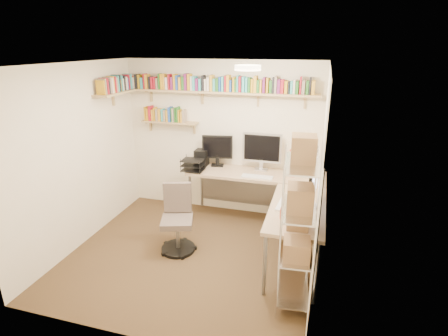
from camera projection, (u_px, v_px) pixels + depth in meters
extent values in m
plane|color=#442F1D|center=(191.00, 254.00, 4.78)|extent=(3.20, 3.20, 0.00)
cube|color=#F0E4C3|center=(221.00, 139.00, 5.72)|extent=(3.20, 0.04, 2.50)
cube|color=#F0E4C3|center=(78.00, 158.00, 4.77)|extent=(0.04, 3.00, 2.50)
cube|color=#F0E4C3|center=(319.00, 181.00, 3.95)|extent=(0.04, 3.00, 2.50)
cube|color=#F0E4C3|center=(123.00, 224.00, 3.00)|extent=(3.20, 0.04, 2.50)
cube|color=silver|center=(184.00, 64.00, 3.94)|extent=(3.20, 3.00, 0.04)
cube|color=silver|center=(322.00, 143.00, 4.35)|extent=(0.01, 0.30, 0.42)
cube|color=white|center=(321.00, 156.00, 4.00)|extent=(0.01, 0.28, 0.38)
cylinder|color=#FFEAC6|center=(248.00, 68.00, 3.96)|extent=(0.30, 0.30, 0.06)
cube|color=tan|center=(219.00, 92.00, 5.35)|extent=(3.05, 0.25, 0.03)
cube|color=tan|center=(118.00, 92.00, 5.34)|extent=(0.25, 1.00, 0.03)
cube|color=tan|center=(170.00, 122.00, 5.76)|extent=(0.95, 0.20, 0.02)
cube|color=tan|center=(150.00, 93.00, 5.74)|extent=(0.03, 0.20, 0.20)
cube|color=tan|center=(202.00, 95.00, 5.51)|extent=(0.03, 0.20, 0.20)
cube|color=tan|center=(258.00, 98.00, 5.28)|extent=(0.03, 0.20, 0.20)
cube|color=tan|center=(305.00, 99.00, 5.10)|extent=(0.03, 0.20, 0.20)
cube|color=#A91626|center=(133.00, 82.00, 5.69)|extent=(0.04, 0.14, 0.18)
cube|color=gold|center=(135.00, 82.00, 5.68)|extent=(0.03, 0.13, 0.18)
cube|color=black|center=(138.00, 81.00, 5.66)|extent=(0.04, 0.14, 0.22)
cube|color=#C08D16|center=(140.00, 81.00, 5.65)|extent=(0.03, 0.13, 0.22)
cube|color=teal|center=(143.00, 83.00, 5.64)|extent=(0.04, 0.15, 0.17)
cube|color=#A91626|center=(145.00, 81.00, 5.62)|extent=(0.02, 0.13, 0.23)
cube|color=gold|center=(148.00, 81.00, 5.61)|extent=(0.04, 0.14, 0.22)
cube|color=black|center=(151.00, 83.00, 5.60)|extent=(0.04, 0.11, 0.19)
cube|color=#A91626|center=(153.00, 83.00, 5.59)|extent=(0.03, 0.14, 0.19)
cube|color=#A91626|center=(156.00, 83.00, 5.58)|extent=(0.03, 0.13, 0.19)
cube|color=gray|center=(158.00, 83.00, 5.57)|extent=(0.03, 0.12, 0.17)
cube|color=#266521|center=(160.00, 81.00, 5.55)|extent=(0.03, 0.11, 0.24)
cube|color=#C08D16|center=(163.00, 81.00, 5.54)|extent=(0.04, 0.13, 0.24)
cube|color=gold|center=(165.00, 82.00, 5.53)|extent=(0.03, 0.11, 0.24)
cube|color=beige|center=(167.00, 83.00, 5.53)|extent=(0.04, 0.12, 0.19)
cube|color=#A91626|center=(170.00, 82.00, 5.51)|extent=(0.03, 0.12, 0.24)
cube|color=#6D1D5A|center=(173.00, 83.00, 5.51)|extent=(0.04, 0.11, 0.19)
cube|color=#C08D16|center=(175.00, 82.00, 5.49)|extent=(0.04, 0.13, 0.24)
cube|color=#214AAB|center=(178.00, 82.00, 5.48)|extent=(0.03, 0.14, 0.22)
cube|color=gold|center=(181.00, 84.00, 5.47)|extent=(0.04, 0.12, 0.19)
cube|color=#266521|center=(184.00, 83.00, 5.45)|extent=(0.04, 0.12, 0.20)
cube|color=#6D1D5A|center=(187.00, 82.00, 5.44)|extent=(0.04, 0.14, 0.25)
cube|color=#C08D16|center=(190.00, 82.00, 5.42)|extent=(0.04, 0.12, 0.25)
cube|color=beige|center=(192.00, 83.00, 5.42)|extent=(0.03, 0.14, 0.21)
cube|color=teal|center=(195.00, 83.00, 5.41)|extent=(0.04, 0.14, 0.21)
cube|color=#6D1D5A|center=(198.00, 84.00, 5.40)|extent=(0.04, 0.14, 0.18)
cube|color=teal|center=(201.00, 85.00, 5.39)|extent=(0.03, 0.14, 0.18)
cube|color=black|center=(204.00, 83.00, 5.37)|extent=(0.03, 0.13, 0.23)
cube|color=beige|center=(206.00, 85.00, 5.37)|extent=(0.03, 0.11, 0.18)
cube|color=beige|center=(209.00, 84.00, 5.35)|extent=(0.04, 0.12, 0.21)
cube|color=gold|center=(212.00, 83.00, 5.33)|extent=(0.04, 0.15, 0.24)
cube|color=teal|center=(215.00, 85.00, 5.33)|extent=(0.04, 0.11, 0.18)
cube|color=#266521|center=(218.00, 85.00, 5.31)|extent=(0.04, 0.14, 0.19)
cube|color=#214AAB|center=(221.00, 84.00, 5.30)|extent=(0.03, 0.14, 0.21)
cube|color=teal|center=(223.00, 84.00, 5.29)|extent=(0.03, 0.14, 0.22)
cube|color=#A91626|center=(226.00, 84.00, 5.28)|extent=(0.03, 0.12, 0.23)
cube|color=gold|center=(229.00, 83.00, 5.26)|extent=(0.04, 0.14, 0.24)
cube|color=#214AAB|center=(231.00, 86.00, 5.26)|extent=(0.03, 0.14, 0.17)
cube|color=#C08D16|center=(234.00, 84.00, 5.24)|extent=(0.03, 0.12, 0.21)
cube|color=#266521|center=(236.00, 85.00, 5.24)|extent=(0.03, 0.14, 0.20)
cube|color=teal|center=(238.00, 84.00, 5.22)|extent=(0.02, 0.15, 0.24)
cube|color=#A91626|center=(241.00, 84.00, 5.22)|extent=(0.03, 0.13, 0.23)
cube|color=teal|center=(244.00, 84.00, 5.20)|extent=(0.04, 0.13, 0.23)
cube|color=teal|center=(247.00, 85.00, 5.19)|extent=(0.03, 0.12, 0.22)
cube|color=#266521|center=(250.00, 85.00, 5.18)|extent=(0.03, 0.15, 0.21)
cube|color=#C08D16|center=(253.00, 86.00, 5.18)|extent=(0.03, 0.13, 0.19)
cube|color=gold|center=(256.00, 84.00, 5.16)|extent=(0.04, 0.14, 0.24)
cube|color=#266521|center=(259.00, 86.00, 5.15)|extent=(0.04, 0.14, 0.18)
cube|color=gold|center=(261.00, 86.00, 5.14)|extent=(0.03, 0.15, 0.19)
cube|color=#6D1D5A|center=(264.00, 85.00, 5.13)|extent=(0.04, 0.15, 0.22)
cube|color=#C08D16|center=(268.00, 85.00, 5.11)|extent=(0.03, 0.12, 0.22)
cube|color=#266521|center=(271.00, 87.00, 5.11)|extent=(0.04, 0.12, 0.18)
cube|color=black|center=(273.00, 85.00, 5.09)|extent=(0.03, 0.15, 0.22)
cube|color=gray|center=(276.00, 85.00, 5.08)|extent=(0.03, 0.15, 0.24)
cube|color=#6D1D5A|center=(279.00, 86.00, 5.07)|extent=(0.04, 0.14, 0.20)
cube|color=#A91626|center=(282.00, 86.00, 5.06)|extent=(0.04, 0.12, 0.20)
cube|color=#C08D16|center=(286.00, 87.00, 5.05)|extent=(0.04, 0.12, 0.18)
cube|color=black|center=(289.00, 88.00, 5.04)|extent=(0.02, 0.11, 0.17)
cube|color=teal|center=(292.00, 87.00, 5.03)|extent=(0.03, 0.12, 0.18)
cube|color=beige|center=(294.00, 87.00, 5.02)|extent=(0.03, 0.13, 0.20)
cube|color=#266521|center=(297.00, 88.00, 5.01)|extent=(0.04, 0.14, 0.18)
cube|color=#A91626|center=(301.00, 85.00, 4.99)|extent=(0.02, 0.12, 0.25)
cube|color=gray|center=(304.00, 87.00, 4.99)|extent=(0.04, 0.12, 0.19)
cube|color=#266521|center=(307.00, 88.00, 4.97)|extent=(0.04, 0.13, 0.19)
cube|color=black|center=(310.00, 86.00, 4.95)|extent=(0.03, 0.13, 0.24)
cube|color=gold|center=(313.00, 87.00, 4.95)|extent=(0.04, 0.14, 0.20)
cube|color=#C08D16|center=(101.00, 88.00, 4.91)|extent=(0.13, 0.03, 0.20)
cube|color=gray|center=(102.00, 87.00, 4.93)|extent=(0.14, 0.03, 0.22)
cube|color=#A91626|center=(104.00, 86.00, 4.97)|extent=(0.15, 0.03, 0.23)
cube|color=black|center=(106.00, 87.00, 5.02)|extent=(0.13, 0.04, 0.18)
cube|color=gray|center=(107.00, 85.00, 5.05)|extent=(0.13, 0.03, 0.23)
cube|color=beige|center=(109.00, 85.00, 5.09)|extent=(0.15, 0.04, 0.22)
cube|color=gold|center=(111.00, 84.00, 5.13)|extent=(0.12, 0.04, 0.24)
cube|color=#A91626|center=(112.00, 84.00, 5.16)|extent=(0.15, 0.03, 0.23)
cube|color=gray|center=(113.00, 85.00, 5.20)|extent=(0.14, 0.04, 0.21)
cube|color=teal|center=(115.00, 84.00, 5.23)|extent=(0.14, 0.03, 0.24)
cube|color=black|center=(116.00, 83.00, 5.26)|extent=(0.15, 0.03, 0.25)
cube|color=gold|center=(118.00, 85.00, 5.31)|extent=(0.12, 0.03, 0.17)
cube|color=teal|center=(119.00, 83.00, 5.33)|extent=(0.14, 0.03, 0.23)
cube|color=beige|center=(120.00, 85.00, 5.37)|extent=(0.12, 0.04, 0.18)
cube|color=black|center=(121.00, 83.00, 5.40)|extent=(0.13, 0.04, 0.23)
cube|color=beige|center=(123.00, 84.00, 5.43)|extent=(0.14, 0.02, 0.19)
cube|color=beige|center=(124.00, 83.00, 5.46)|extent=(0.13, 0.02, 0.20)
cube|color=#214AAB|center=(125.00, 84.00, 5.50)|extent=(0.11, 0.03, 0.18)
cube|color=#A91626|center=(126.00, 82.00, 5.53)|extent=(0.12, 0.03, 0.23)
cube|color=teal|center=(127.00, 81.00, 5.56)|extent=(0.14, 0.04, 0.24)
cube|color=beige|center=(129.00, 83.00, 5.62)|extent=(0.15, 0.04, 0.17)
cube|color=#A91626|center=(131.00, 82.00, 5.66)|extent=(0.15, 0.04, 0.19)
cube|color=#C08D16|center=(146.00, 113.00, 5.83)|extent=(0.02, 0.14, 0.22)
cube|color=#C08D16|center=(149.00, 114.00, 5.82)|extent=(0.04, 0.15, 0.20)
cube|color=#A91626|center=(151.00, 113.00, 5.80)|extent=(0.04, 0.15, 0.24)
cube|color=gold|center=(153.00, 115.00, 5.80)|extent=(0.03, 0.12, 0.18)
cube|color=#C08D16|center=(155.00, 114.00, 5.79)|extent=(0.03, 0.12, 0.22)
cube|color=gray|center=(158.00, 115.00, 5.78)|extent=(0.03, 0.14, 0.20)
cube|color=gold|center=(160.00, 115.00, 5.77)|extent=(0.04, 0.11, 0.20)
cube|color=teal|center=(163.00, 115.00, 5.75)|extent=(0.03, 0.12, 0.20)
cube|color=gray|center=(165.00, 115.00, 5.75)|extent=(0.04, 0.11, 0.18)
cube|color=gold|center=(168.00, 116.00, 5.73)|extent=(0.03, 0.13, 0.19)
cube|color=#214AAB|center=(170.00, 114.00, 5.71)|extent=(0.04, 0.14, 0.24)
cube|color=#266521|center=(173.00, 115.00, 5.71)|extent=(0.02, 0.11, 0.23)
cube|color=gray|center=(174.00, 115.00, 5.70)|extent=(0.03, 0.15, 0.22)
cube|color=#266521|center=(176.00, 115.00, 5.69)|extent=(0.02, 0.11, 0.23)
cube|color=#266521|center=(178.00, 114.00, 5.68)|extent=(0.03, 0.13, 0.24)
cube|color=#C08D16|center=(180.00, 116.00, 5.68)|extent=(0.02, 0.15, 0.20)
cube|color=gold|center=(182.00, 117.00, 5.67)|extent=(0.03, 0.12, 0.17)
cube|color=gray|center=(184.00, 116.00, 5.66)|extent=(0.03, 0.13, 0.20)
cube|color=tan|center=(256.00, 174.00, 5.45)|extent=(2.12, 0.67, 0.04)
cube|color=tan|center=(297.00, 209.00, 4.28)|extent=(0.67, 1.45, 0.04)
cylinder|color=gray|center=(190.00, 198.00, 5.59)|extent=(0.04, 0.04, 0.78)
cylinder|color=gray|center=(202.00, 185.00, 6.10)|extent=(0.04, 0.04, 0.78)
cylinder|color=gray|center=(320.00, 198.00, 5.58)|extent=(0.04, 0.04, 0.78)
cylinder|color=gray|center=(265.00, 265.00, 3.88)|extent=(0.04, 0.04, 0.78)
cylinder|color=gray|center=(316.00, 274.00, 3.74)|extent=(0.04, 0.04, 0.78)
cube|color=gray|center=(259.00, 188.00, 5.83)|extent=(2.01, 0.02, 0.61)
cube|color=silver|center=(262.00, 148.00, 5.42)|extent=(0.61, 0.03, 0.47)
cube|color=black|center=(262.00, 148.00, 5.40)|extent=(0.55, 0.00, 0.40)
cube|color=black|center=(217.00, 147.00, 5.63)|extent=(0.49, 0.03, 0.38)
cube|color=black|center=(313.00, 181.00, 4.17)|extent=(0.03, 0.65, 0.42)
cube|color=white|center=(311.00, 181.00, 4.17)|extent=(0.00, 0.58, 0.36)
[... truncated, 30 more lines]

